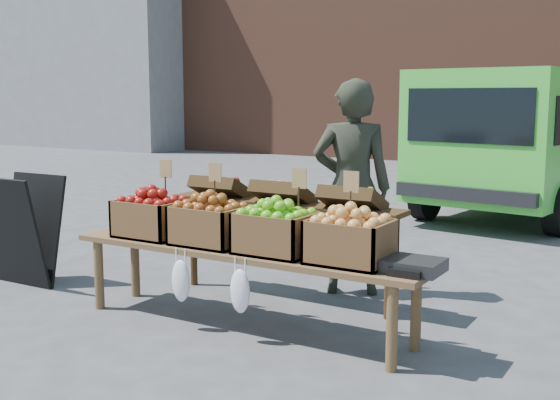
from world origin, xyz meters
The scene contains 12 objects.
ground centered at (0.00, 0.00, 0.00)m, with size 80.00×80.00×0.00m, color #4A4B4D.
grey_building centered at (-14.00, 13.00, 3.50)m, with size 8.00×3.00×7.00m, color gray.
delivery_van centered at (1.34, 6.48, 0.97)m, with size 1.98×4.32×1.94m, color green, non-canonical shape.
vendor centered at (0.97, 1.61, 0.88)m, with size 0.64×0.42×1.76m, color #26291E.
chalkboard_sign centered at (-1.55, 0.36, 0.48)m, with size 0.64×0.35×0.97m, color black, non-canonical shape.
back_table centered at (0.61, 1.12, 0.52)m, with size 2.10×0.44×1.04m, color #382511, non-canonical shape.
display_bench centered at (0.71, 0.40, 0.28)m, with size 2.70×0.56×0.57m, color brown, non-canonical shape.
crate_golden_apples centered at (-0.11, 0.40, 0.71)m, with size 0.50×0.40×0.28m, color maroon, non-canonical shape.
crate_russet_pears centered at (0.44, 0.40, 0.71)m, with size 0.50×0.40×0.28m, color #9D4E21, non-canonical shape.
crate_red_apples centered at (0.99, 0.40, 0.71)m, with size 0.50×0.40×0.28m, color #479E11, non-canonical shape.
crate_green_apples centered at (1.54, 0.40, 0.71)m, with size 0.50×0.40×0.28m, color gold, non-canonical shape.
weighing_scale centered at (1.96, 0.40, 0.61)m, with size 0.34×0.30×0.08m, color black.
Camera 1 is at (3.41, -3.55, 1.63)m, focal length 45.00 mm.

